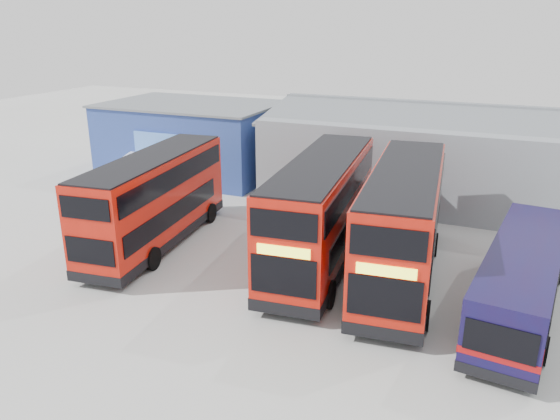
% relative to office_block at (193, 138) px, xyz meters
% --- Properties ---
extents(ground_plane, '(120.00, 120.00, 0.00)m').
position_rel_office_block_xyz_m(ground_plane, '(14.00, -17.99, -2.58)').
color(ground_plane, '#A2A29D').
rests_on(ground_plane, ground).
extents(office_block, '(12.30, 8.32, 5.12)m').
position_rel_office_block_xyz_m(office_block, '(0.00, 0.00, 0.00)').
color(office_block, navy).
rests_on(office_block, ground).
extents(maintenance_shed, '(30.50, 12.00, 5.89)m').
position_rel_office_block_xyz_m(maintenance_shed, '(22.00, 2.01, 0.02)').
color(maintenance_shed, gray).
rests_on(maintenance_shed, ground).
extents(double_decker_left, '(3.74, 11.03, 4.58)m').
position_rel_office_block_xyz_m(double_decker_left, '(5.57, -12.58, -0.30)').
color(double_decker_left, red).
rests_on(double_decker_left, ground).
extents(double_decker_centre, '(3.87, 11.84, 4.92)m').
position_rel_office_block_xyz_m(double_decker_centre, '(13.84, -11.49, -0.13)').
color(double_decker_centre, red).
rests_on(double_decker_centre, ground).
extents(double_decker_right, '(3.90, 11.86, 4.93)m').
position_rel_office_block_xyz_m(double_decker_right, '(17.56, -11.66, -0.13)').
color(double_decker_right, red).
rests_on(double_decker_right, ground).
extents(single_decker_blue, '(3.59, 10.71, 2.85)m').
position_rel_office_block_xyz_m(single_decker_blue, '(22.38, -13.11, -1.16)').
color(single_decker_blue, '#0D0C37').
rests_on(single_decker_blue, ground).
extents(panel_van, '(3.55, 5.43, 2.22)m').
position_rel_office_block_xyz_m(panel_van, '(-1.01, -5.27, -1.34)').
color(panel_van, white).
rests_on(panel_van, ground).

